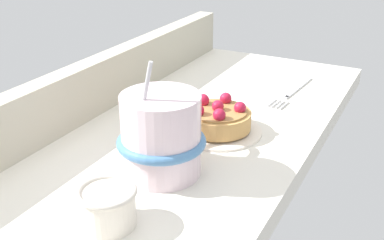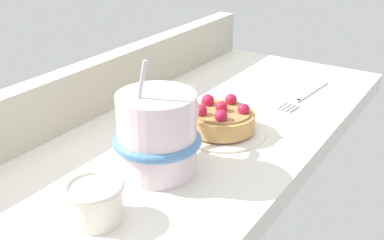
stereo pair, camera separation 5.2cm
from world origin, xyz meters
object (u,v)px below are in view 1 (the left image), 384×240
object	(u,v)px
raspberry_tart	(217,117)
dessert_fork	(293,91)
sugar_bowl	(108,206)
coffee_mug	(162,135)
dessert_plate	(217,130)

from	to	relation	value
raspberry_tart	dessert_fork	bearing A→B (deg)	-14.78
sugar_bowl	coffee_mug	bearing A→B (deg)	2.27
coffee_mug	sugar_bowl	size ratio (longest dim) A/B	2.37
dessert_fork	sugar_bowl	xyz separation A→B (cm)	(-45.10, 6.00, 1.96)
raspberry_tart	coffee_mug	size ratio (longest dim) A/B	0.65
coffee_mug	sugar_bowl	world-z (taller)	coffee_mug
dessert_plate	coffee_mug	world-z (taller)	coffee_mug
raspberry_tart	sugar_bowl	world-z (taller)	raspberry_tart
dessert_fork	sugar_bowl	world-z (taller)	sugar_bowl
coffee_mug	dessert_plate	bearing A→B (deg)	-5.12
dessert_plate	dessert_fork	size ratio (longest dim) A/B	0.76
coffee_mug	raspberry_tart	bearing A→B (deg)	-5.04
dessert_plate	raspberry_tart	size ratio (longest dim) A/B	1.35
dessert_plate	coffee_mug	size ratio (longest dim) A/B	0.88
coffee_mug	sugar_bowl	distance (cm)	12.04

